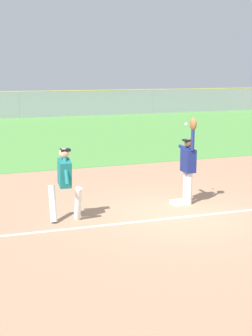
% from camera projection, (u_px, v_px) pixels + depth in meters
% --- Properties ---
extents(ground_plane, '(77.14, 77.14, 0.00)m').
position_uv_depth(ground_plane, '(176.00, 213.00, 11.58)').
color(ground_plane, tan).
extents(outfield_grass, '(43.31, 19.38, 0.01)m').
position_uv_depth(outfield_grass, '(46.00, 134.00, 26.01)').
color(outfield_grass, '#549342').
rests_on(outfield_grass, ground_plane).
extents(chalk_foul_line, '(11.99, 0.66, 0.01)m').
position_uv_depth(chalk_foul_line, '(33.00, 233.00, 10.17)').
color(chalk_foul_line, white).
rests_on(chalk_foul_line, ground_plane).
extents(first_base, '(0.39, 0.39, 0.08)m').
position_uv_depth(first_base, '(179.00, 202.00, 12.39)').
color(first_base, white).
rests_on(first_base, ground_plane).
extents(fielder, '(0.29, 0.89, 2.28)m').
position_uv_depth(fielder, '(189.00, 162.00, 12.21)').
color(fielder, silver).
rests_on(fielder, ground_plane).
extents(runner, '(0.73, 0.85, 1.72)m').
position_uv_depth(runner, '(65.00, 180.00, 10.75)').
color(runner, white).
rests_on(runner, ground_plane).
extents(baseball, '(0.07, 0.07, 0.07)m').
position_uv_depth(baseball, '(186.00, 124.00, 12.24)').
color(baseball, white).
extents(outfield_fence, '(43.39, 0.08, 1.97)m').
position_uv_depth(outfield_fence, '(19.00, 105.00, 34.67)').
color(outfield_fence, '#93999E').
rests_on(outfield_fence, ground_plane).
extents(parked_car_blue, '(4.55, 2.41, 1.25)m').
position_uv_depth(parked_car_blue, '(77.00, 104.00, 39.51)').
color(parked_car_blue, '#23389E').
rests_on(parked_car_blue, ground_plane).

